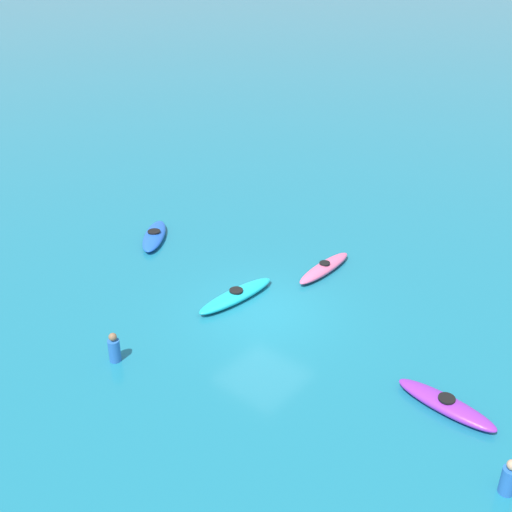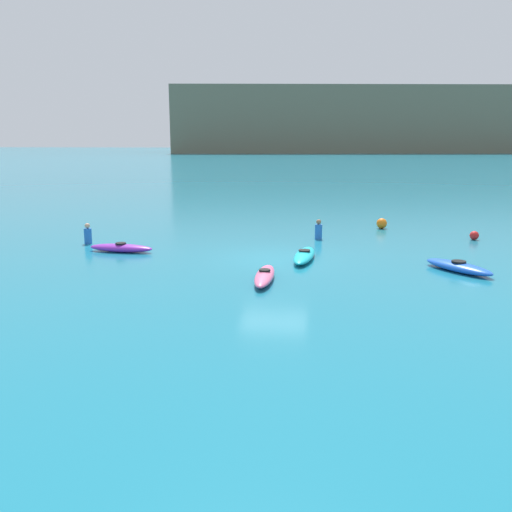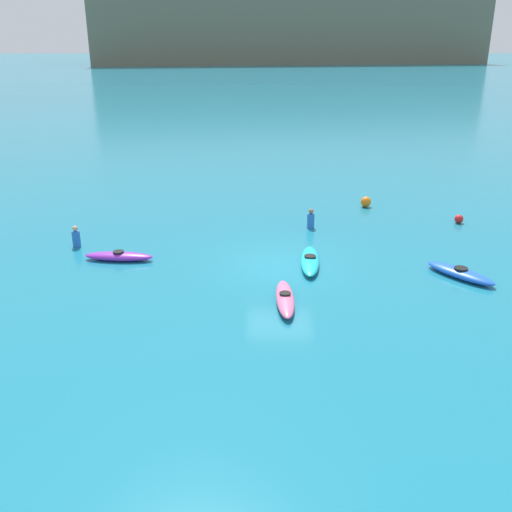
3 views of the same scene
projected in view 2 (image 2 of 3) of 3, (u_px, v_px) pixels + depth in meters
ground_plane at (274, 259)px, 20.37m from camera, size 600.00×600.00×0.00m
headland_cliff at (348, 122)px, 200.52m from camera, size 129.61×73.28×21.48m
kayak_blue at (458, 267)px, 18.36m from camera, size 2.22×2.53×0.37m
kayak_pink at (265, 276)px, 17.16m from camera, size 0.59×2.77×0.37m
kayak_purple at (121, 248)px, 21.59m from camera, size 2.66×0.85×0.37m
kayak_cyan at (304, 255)px, 20.20m from camera, size 0.94×3.05×0.37m
buoy_red at (474, 235)px, 24.20m from camera, size 0.39×0.39×0.39m
buoy_orange at (382, 223)px, 27.27m from camera, size 0.52×0.52×0.52m
person_near_shore at (319, 230)px, 24.39m from camera, size 0.39×0.39×0.88m
person_by_kayaks at (88, 235)px, 23.29m from camera, size 0.43×0.43×0.88m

